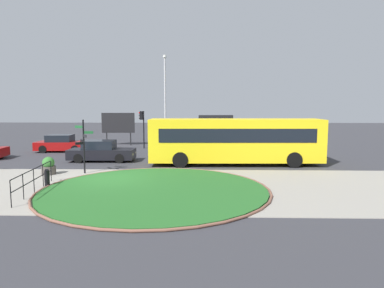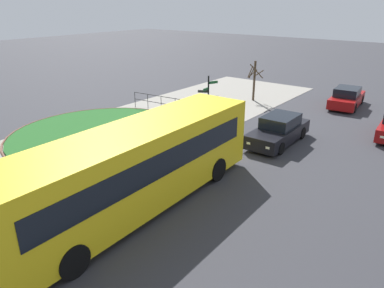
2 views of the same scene
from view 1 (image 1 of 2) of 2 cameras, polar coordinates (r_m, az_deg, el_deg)
The scene contains 15 objects.
ground at distance 18.79m, azimuth -13.43°, elevation -5.82°, with size 120.00×120.00×0.00m, color #333338.
sidewalk_paving at distance 17.31m, azimuth -14.78°, elevation -6.88°, with size 32.00×8.85×0.02m, color gray.
grass_island at distance 16.11m, azimuth -6.17°, elevation -7.56°, with size 10.37×10.37×0.10m, color #235B23.
grass_kerb_ring at distance 16.11m, azimuth -6.17°, elevation -7.54°, with size 10.68×10.68×0.11m, color brown.
signpost_directional at distance 20.65m, azimuth -17.61°, elevation 0.22°, with size 1.12×1.00×3.13m.
bollard_foreground at distance 18.08m, azimuth -22.98°, elevation -5.17°, with size 0.24×0.24×0.89m.
railing_grass_edge at distance 17.05m, azimuth -24.85°, elevation -5.09°, with size 0.49×4.63×1.10m.
bus_yellow at distance 22.88m, azimuth 7.20°, elevation 0.64°, with size 11.35×2.73×3.04m.
car_near_lane at distance 25.03m, azimuth -14.86°, elevation -1.24°, with size 4.62×1.82×1.48m.
car_trailing at distance 31.27m, azimuth -20.85°, elevation 0.03°, with size 4.37×2.08×1.45m.
traffic_light_near at distance 31.66m, azimuth -8.31°, elevation 3.80°, with size 0.49×0.26×3.41m.
lamppost_tall at distance 32.18m, azimuth -4.50°, elevation 7.53°, with size 0.32×0.32×8.52m.
billboard_left at distance 34.54m, azimuth -12.17°, elevation 3.34°, with size 3.23×0.31×3.21m.
billboard_right at distance 33.85m, azimuth 3.98°, elevation 3.23°, with size 3.42×0.59×2.99m.
planter_near_signpost at distance 21.19m, azimuth -22.76°, elevation -3.48°, with size 0.78×0.78×1.03m.
Camera 1 is at (4.81, -17.74, 3.94)m, focal length 32.05 mm.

